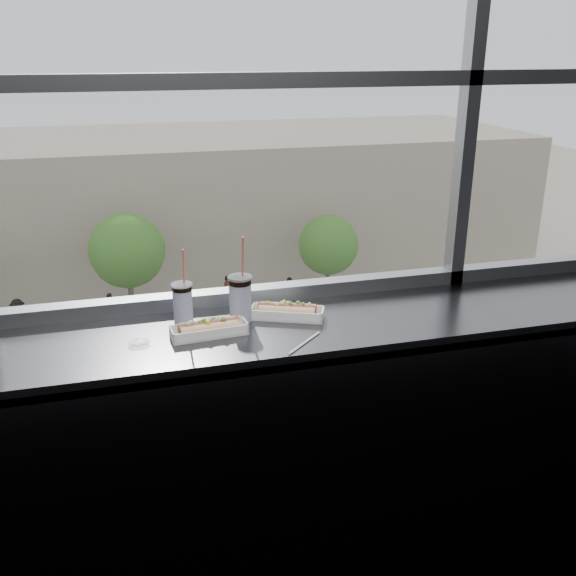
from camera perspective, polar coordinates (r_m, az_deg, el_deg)
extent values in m
plane|color=black|center=(2.99, -3.95, -11.05)|extent=(6.00, 0.00, 6.00)
cube|color=#56575B|center=(2.51, -2.99, -4.14)|extent=(6.00, 0.55, 0.06)
cube|color=#56575B|center=(2.56, -1.49, -17.11)|extent=(6.00, 0.04, 1.04)
cube|color=white|center=(2.44, -7.00, -4.11)|extent=(0.29, 0.12, 0.01)
cube|color=white|center=(2.43, -7.02, -3.70)|extent=(0.29, 0.12, 0.04)
cylinder|color=#DBB077|center=(2.43, -7.03, -3.52)|extent=(0.22, 0.07, 0.05)
cylinder|color=brown|center=(2.42, -7.04, -3.24)|extent=(0.23, 0.05, 0.03)
cube|color=white|center=(2.57, -0.06, -2.60)|extent=(0.30, 0.20, 0.01)
cube|color=white|center=(2.57, -0.06, -2.19)|extent=(0.30, 0.20, 0.04)
cylinder|color=#DBB077|center=(2.56, -0.06, -2.02)|extent=(0.22, 0.13, 0.05)
cylinder|color=brown|center=(2.56, -0.06, -1.75)|extent=(0.23, 0.12, 0.03)
cylinder|color=white|center=(2.54, -9.33, -1.40)|extent=(0.08, 0.08, 0.15)
cylinder|color=black|center=(2.52, -9.42, 0.04)|extent=(0.08, 0.08, 0.02)
cylinder|color=silver|center=(2.51, -9.44, 0.31)|extent=(0.08, 0.08, 0.01)
cylinder|color=#D24F45|center=(2.49, -9.27, 1.77)|extent=(0.01, 0.04, 0.16)
cylinder|color=white|center=(2.53, -4.26, -1.03)|extent=(0.09, 0.09, 0.18)
cylinder|color=black|center=(2.50, -4.30, 0.63)|extent=(0.09, 0.09, 0.02)
cylinder|color=silver|center=(2.49, -4.31, 0.94)|extent=(0.10, 0.10, 0.01)
cylinder|color=#D24F45|center=(2.47, -4.05, 2.64)|extent=(0.01, 0.05, 0.18)
cylinder|color=white|center=(2.36, 1.47, -4.89)|extent=(0.16, 0.15, 0.01)
ellipsoid|color=silver|center=(2.41, -13.10, -4.71)|extent=(0.09, 0.06, 0.02)
plane|color=gray|center=(47.84, -14.04, 4.18)|extent=(120.00, 120.00, 0.00)
cube|color=black|center=(26.04, -12.23, -9.98)|extent=(80.00, 10.00, 0.06)
cube|color=gray|center=(33.20, -13.11, -3.09)|extent=(80.00, 6.00, 0.04)
cube|color=gray|center=(41.52, -14.25, 7.40)|extent=(50.00, 14.00, 8.00)
imported|color=#770200|center=(22.09, -12.90, -12.99)|extent=(3.21, 6.21, 1.98)
imported|color=brown|center=(29.15, -9.67, -3.81)|extent=(3.47, 6.86, 2.20)
imported|color=white|center=(31.12, 7.05, -1.96)|extent=(3.67, 7.14, 2.28)
imported|color=#52429D|center=(25.42, 17.02, -8.48)|extent=(2.99, 6.40, 2.08)
imported|color=beige|center=(23.54, 7.98, -9.92)|extent=(3.01, 6.92, 2.29)
imported|color=#66605B|center=(33.70, 0.13, -0.17)|extent=(0.71, 0.94, 2.12)
imported|color=#66605B|center=(33.92, -5.38, -0.05)|extent=(0.73, 0.98, 2.20)
imported|color=#66605B|center=(32.81, -15.52, -1.60)|extent=(0.69, 0.92, 2.08)
imported|color=#66605B|center=(33.15, -22.85, -2.14)|extent=(0.74, 0.99, 2.23)
cylinder|color=#47382B|center=(32.69, -13.73, -0.96)|extent=(0.27, 0.27, 2.75)
sphere|color=#3E7E21|center=(31.87, -14.11, 3.25)|extent=(3.66, 3.66, 3.66)
cylinder|color=#47382B|center=(34.38, 3.53, 0.37)|extent=(0.24, 0.24, 2.36)
sphere|color=#3E7E21|center=(33.69, 3.61, 3.83)|extent=(3.15, 3.15, 3.15)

